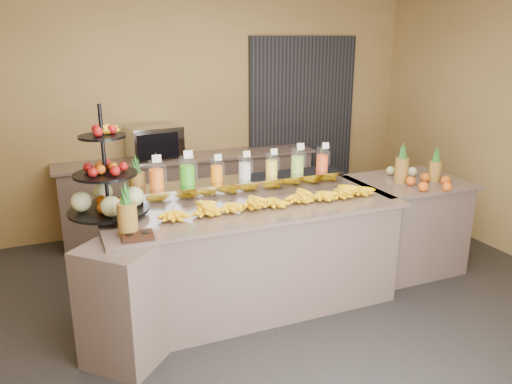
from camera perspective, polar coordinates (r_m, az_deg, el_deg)
ground at (r=4.33m, az=1.11°, el=-14.33°), size 6.00×6.00×0.00m
room_envelope at (r=4.51m, az=-0.63°, el=12.21°), size 6.04×5.02×2.82m
buffet_counter at (r=4.29m, az=-1.69°, el=-7.64°), size 2.75×1.25×0.93m
right_counter at (r=5.27m, az=16.54°, el=-3.55°), size 1.08×0.88×0.93m
back_ledge at (r=6.10m, az=-7.40°, el=-0.17°), size 3.10×0.55×0.93m
pitcher_tray at (r=4.43m, az=-1.29°, el=0.65°), size 1.85×0.30×0.15m
juice_pitcher_orange_a at (r=4.18m, az=-11.32°, el=1.81°), size 0.13×0.13×0.30m
juice_pitcher_green at (r=4.23m, az=-7.88°, el=2.25°), size 0.13×0.14×0.32m
juice_pitcher_orange_b at (r=4.31m, az=-4.53°, el=2.35°), size 0.11×0.11×0.26m
juice_pitcher_milk at (r=4.39m, az=-1.30°, el=2.72°), size 0.11×0.11×0.27m
juice_pitcher_lemon at (r=4.49m, az=1.79°, el=3.02°), size 0.11×0.11×0.26m
juice_pitcher_lime at (r=4.60m, az=4.75°, el=3.44°), size 0.12×0.13×0.29m
juice_pitcher_orange_c at (r=4.72m, az=7.57°, el=3.65°), size 0.12×0.12×0.28m
banana_heap at (r=4.16m, az=2.09°, el=-0.66°), size 1.88×0.17×0.16m
fruit_stand at (r=4.01m, az=-16.11°, el=0.42°), size 0.62×0.62×0.87m
condiment_caddy at (r=3.58m, az=-13.37°, el=-4.89°), size 0.23×0.18×0.03m
pineapple_left_a at (r=3.61m, az=-14.50°, el=-2.58°), size 0.14×0.14×0.40m
pineapple_left_b at (r=4.33m, az=-13.42°, el=0.89°), size 0.14×0.14×0.41m
right_fruit_pile at (r=5.00m, az=18.56°, el=1.66°), size 0.45×0.43×0.24m
oven_warmer at (r=5.85m, az=-11.52°, el=5.52°), size 0.62×0.47×0.39m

